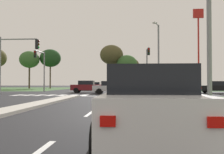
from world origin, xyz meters
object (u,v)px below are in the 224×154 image
at_px(traffic_signal_near_left, 14,56).
at_px(street_lamp_second, 158,54).
at_px(treeline_second, 29,60).
at_px(treeline_fifth, 130,65).
at_px(car_white_eighth, 149,104).
at_px(treeline_fourth, 112,55).
at_px(car_blue_near, 135,89).
at_px(car_navy_fourth, 89,86).
at_px(car_silver_fifth, 111,87).
at_px(car_maroon_third, 87,87).
at_px(traffic_signal_far_left, 41,64).
at_px(car_black_sixth, 219,87).
at_px(traffic_signal_far_right, 148,62).
at_px(treeline_third, 50,58).
at_px(car_grey_seventh, 96,85).
at_px(treeline_sixth, 127,64).
at_px(car_teal_second, 137,92).
at_px(fastfood_pole_sign, 198,32).

height_order(traffic_signal_near_left, street_lamp_second, street_lamp_second).
height_order(treeline_second, treeline_fifth, treeline_second).
bearing_deg(car_white_eighth, treeline_fourth, 94.85).
bearing_deg(treeline_fourth, car_blue_near, -83.31).
bearing_deg(car_navy_fourth, street_lamp_second, 121.83).
bearing_deg(car_silver_fifth, treeline_fourth, -175.98).
distance_m(car_maroon_third, car_white_eighth, 28.84).
distance_m(car_navy_fourth, traffic_signal_far_left, 12.93).
height_order(car_maroon_third, car_white_eighth, same).
xyz_separation_m(car_black_sixth, street_lamp_second, (-7.50, -2.01, 3.81)).
bearing_deg(treeline_fifth, traffic_signal_far_right, -84.42).
xyz_separation_m(street_lamp_second, treeline_third, (-21.84, 29.13, 2.50)).
height_order(car_blue_near, car_black_sixth, car_blue_near).
height_order(car_navy_fourth, traffic_signal_far_right, traffic_signal_far_right).
xyz_separation_m(car_white_eighth, traffic_signal_far_right, (2.08, 31.13, 3.37)).
relative_size(car_grey_seventh, treeline_sixth, 0.61).
bearing_deg(treeline_third, treeline_fourth, 0.04).
distance_m(traffic_signal_far_left, street_lamp_second, 17.13).
bearing_deg(car_black_sixth, traffic_signal_near_left, -70.74).
bearing_deg(traffic_signal_far_left, street_lamp_second, -20.81).
height_order(car_grey_seventh, traffic_signal_near_left, traffic_signal_near_left).
bearing_deg(traffic_signal_far_right, car_teal_second, -95.41).
relative_size(car_blue_near, car_silver_fifth, 1.05).
distance_m(treeline_fourth, treeline_sixth, 4.17).
relative_size(traffic_signal_far_right, treeline_sixth, 0.81).
height_order(street_lamp_second, treeline_second, treeline_second).
relative_size(car_white_eighth, street_lamp_second, 0.53).
distance_m(traffic_signal_far_left, treeline_sixth, 25.53).
bearing_deg(car_silver_fifth, treeline_second, -142.98).
height_order(car_teal_second, car_white_eighth, car_white_eighth).
xyz_separation_m(traffic_signal_far_left, street_lamp_second, (16.01, -6.08, 0.54)).
relative_size(car_black_sixth, treeline_fourth, 0.46).
height_order(car_black_sixth, treeline_second, treeline_second).
relative_size(car_maroon_third, treeline_sixth, 0.56).
relative_size(car_maroon_third, car_navy_fourth, 0.98).
bearing_deg(car_blue_near, car_silver_fifth, 104.52).
bearing_deg(car_maroon_third, fastfood_pole_sign, 126.12).
relative_size(car_white_eighth, traffic_signal_far_left, 0.72).
xyz_separation_m(car_black_sixth, treeline_third, (-29.35, 27.13, 6.31)).
xyz_separation_m(traffic_signal_far_left, treeline_fifth, (12.82, 24.48, 1.39)).
distance_m(car_black_sixth, treeline_sixth, 29.30).
relative_size(car_navy_fourth, car_grey_seventh, 0.93).
xyz_separation_m(treeline_fourth, treeline_fifth, (4.29, 1.42, -2.34)).
bearing_deg(treeline_fourth, car_silver_fifth, -85.98).
distance_m(treeline_second, treeline_sixth, 22.16).
bearing_deg(car_teal_second, car_white_eighth, -90.10).
bearing_deg(traffic_signal_far_right, treeline_fifth, 95.58).
distance_m(car_black_sixth, treeline_fifth, 30.85).
xyz_separation_m(car_silver_fifth, treeline_sixth, (1.45, 28.80, 4.84)).
bearing_deg(treeline_fourth, traffic_signal_far_right, -73.80).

